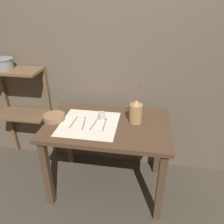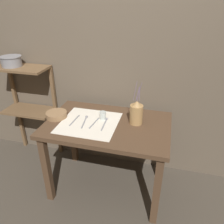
# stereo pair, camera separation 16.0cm
# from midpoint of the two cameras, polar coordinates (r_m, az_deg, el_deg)

# --- Properties ---
(ground_plane) EXTENTS (12.00, 12.00, 0.00)m
(ground_plane) POSITION_cam_midpoint_polar(r_m,az_deg,el_deg) (2.46, -3.02, -18.59)
(ground_plane) COLOR #473F35
(stone_wall_back) EXTENTS (7.00, 0.06, 2.40)m
(stone_wall_back) POSITION_cam_midpoint_polar(r_m,az_deg,el_deg) (2.24, -1.23, 12.82)
(stone_wall_back) COLOR brown
(stone_wall_back) RESTS_ON ground_plane
(wooden_table) EXTENTS (1.12, 0.72, 0.77)m
(wooden_table) POSITION_cam_midpoint_polar(r_m,az_deg,el_deg) (2.04, -3.47, -5.77)
(wooden_table) COLOR #4C3523
(wooden_table) RESTS_ON ground_plane
(wooden_shelf_unit) EXTENTS (0.56, 0.29, 1.14)m
(wooden_shelf_unit) POSITION_cam_midpoint_polar(r_m,az_deg,el_deg) (2.61, -24.30, 3.00)
(wooden_shelf_unit) COLOR brown
(wooden_shelf_unit) RESTS_ON ground_plane
(linen_cloth) EXTENTS (0.51, 0.50, 0.00)m
(linen_cloth) POSITION_cam_midpoint_polar(r_m,az_deg,el_deg) (1.99, -8.34, -3.08)
(linen_cloth) COLOR silver
(linen_cloth) RESTS_ON wooden_table
(pitcher_with_flowers) EXTENTS (0.12, 0.12, 0.41)m
(pitcher_with_flowers) POSITION_cam_midpoint_polar(r_m,az_deg,el_deg) (1.95, 3.92, -0.04)
(pitcher_with_flowers) COLOR #A87F4C
(pitcher_with_flowers) RESTS_ON wooden_table
(wooden_bowl) EXTENTS (0.20, 0.20, 0.05)m
(wooden_bowl) POSITION_cam_midpoint_polar(r_m,az_deg,el_deg) (2.11, -16.97, -1.37)
(wooden_bowl) COLOR #8E6B47
(wooden_bowl) RESTS_ON wooden_table
(glass_tumbler_near) EXTENTS (0.06, 0.06, 0.07)m
(glass_tumbler_near) POSITION_cam_midpoint_polar(r_m,az_deg,el_deg) (2.03, -4.92, -1.00)
(glass_tumbler_near) COLOR #B7C1BC
(glass_tumbler_near) RESTS_ON wooden_table
(fork_outer) EXTENTS (0.02, 0.21, 0.00)m
(fork_outer) POSITION_cam_midpoint_polar(r_m,az_deg,el_deg) (2.03, -12.24, -2.64)
(fork_outer) COLOR gray
(fork_outer) RESTS_ON wooden_table
(spoon_outer) EXTENTS (0.05, 0.22, 0.02)m
(spoon_outer) POSITION_cam_midpoint_polar(r_m,az_deg,el_deg) (2.04, -9.40, -2.21)
(spoon_outer) COLOR gray
(spoon_outer) RESTS_ON wooden_table
(knife_center) EXTENTS (0.04, 0.20, 0.00)m
(knife_center) POSITION_cam_midpoint_polar(r_m,az_deg,el_deg) (1.97, -7.01, -3.15)
(knife_center) COLOR gray
(knife_center) RESTS_ON wooden_table
(spoon_inner) EXTENTS (0.03, 0.22, 0.02)m
(spoon_inner) POSITION_cam_midpoint_polar(r_m,az_deg,el_deg) (1.99, -4.08, -2.58)
(spoon_inner) COLOR gray
(spoon_inner) RESTS_ON wooden_table
(metal_pot_large) EXTENTS (0.21, 0.21, 0.11)m
(metal_pot_large) POSITION_cam_midpoint_polar(r_m,az_deg,el_deg) (2.51, -28.41, 11.08)
(metal_pot_large) COLOR gray
(metal_pot_large) RESTS_ON wooden_shelf_unit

